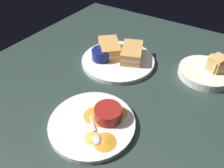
% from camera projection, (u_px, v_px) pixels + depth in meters
% --- Properties ---
extents(ground_plane, '(1.10, 1.10, 0.03)m').
position_uv_depth(ground_plane, '(127.00, 81.00, 0.80)').
color(ground_plane, '#283833').
extents(plate_sandwich_main, '(0.29, 0.29, 0.02)m').
position_uv_depth(plate_sandwich_main, '(118.00, 61.00, 0.86)').
color(plate_sandwich_main, white).
rests_on(plate_sandwich_main, ground_plane).
extents(sandwich_half_near, '(0.15, 0.12, 0.05)m').
position_uv_depth(sandwich_half_near, '(132.00, 53.00, 0.84)').
color(sandwich_half_near, tan).
rests_on(sandwich_half_near, plate_sandwich_main).
extents(sandwich_half_far, '(0.15, 0.14, 0.05)m').
position_uv_depth(sandwich_half_far, '(110.00, 48.00, 0.87)').
color(sandwich_half_far, tan).
rests_on(sandwich_half_far, plate_sandwich_main).
extents(ramekin_dark_sauce, '(0.08, 0.08, 0.04)m').
position_uv_depth(ramekin_dark_sauce, '(102.00, 54.00, 0.84)').
color(ramekin_dark_sauce, navy).
rests_on(ramekin_dark_sauce, plate_sandwich_main).
extents(spoon_by_dark_ramekin, '(0.05, 0.10, 0.01)m').
position_uv_depth(spoon_by_dark_ramekin, '(116.00, 60.00, 0.84)').
color(spoon_by_dark_ramekin, silver).
rests_on(spoon_by_dark_ramekin, plate_sandwich_main).
extents(plate_chips_companion, '(0.25, 0.25, 0.02)m').
position_uv_depth(plate_chips_companion, '(92.00, 123.00, 0.62)').
color(plate_chips_companion, white).
rests_on(plate_chips_companion, ground_plane).
extents(ramekin_light_gravy, '(0.08, 0.08, 0.04)m').
position_uv_depth(ramekin_light_gravy, '(108.00, 113.00, 0.61)').
color(ramekin_light_gravy, maroon).
rests_on(ramekin_light_gravy, plate_chips_companion).
extents(spoon_by_gravy_ramekin, '(0.08, 0.08, 0.01)m').
position_uv_depth(spoon_by_gravy_ramekin, '(96.00, 135.00, 0.57)').
color(spoon_by_gravy_ramekin, silver).
rests_on(spoon_by_gravy_ramekin, plate_chips_companion).
extents(plantain_chip_scatter, '(0.18, 0.16, 0.01)m').
position_uv_depth(plantain_chip_scatter, '(102.00, 124.00, 0.60)').
color(plantain_chip_scatter, gold).
rests_on(plantain_chip_scatter, plate_chips_companion).
extents(bread_basket_rear, '(0.19, 0.19, 0.08)m').
position_uv_depth(bread_basket_rear, '(208.00, 70.00, 0.78)').
color(bread_basket_rear, silver).
rests_on(bread_basket_rear, ground_plane).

